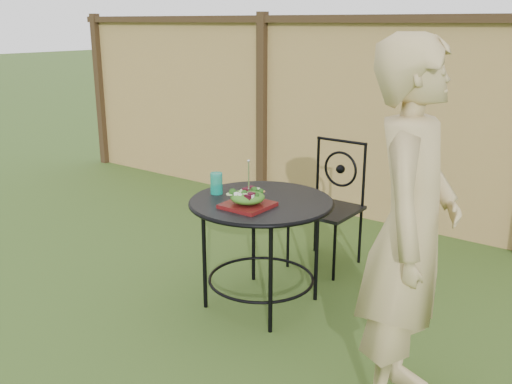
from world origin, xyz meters
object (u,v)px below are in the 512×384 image
patio_table (261,221)px  patio_chair (329,201)px  diner (410,233)px  salad_plate (248,205)px

patio_table → patio_chair: 0.86m
diner → salad_plate: bearing=67.1°
patio_table → salad_plate: 0.23m
patio_chair → salad_plate: 1.05m
diner → salad_plate: (-1.12, 0.23, -0.15)m
patio_table → diner: (1.14, -0.40, 0.30)m
patio_chair → salad_plate: size_ratio=3.52×
patio_table → patio_chair: bearing=89.3°
patio_chair → salad_plate: bearing=-89.6°
patio_chair → diner: diner is taller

